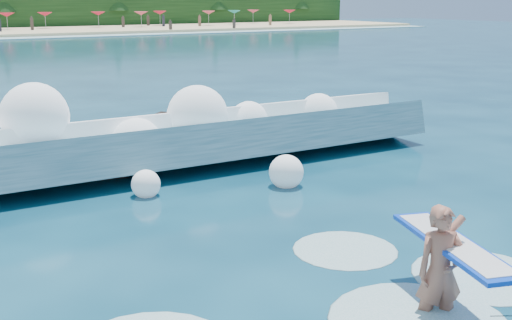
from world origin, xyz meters
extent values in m
plane|color=#082D42|center=(0.00, 0.00, 0.00)|extent=(200.00, 200.00, 0.00)
cube|color=teal|center=(-0.69, 6.59, 0.50)|extent=(20.09, 3.06, 1.68)
cube|color=white|center=(-0.69, 7.39, 1.00)|extent=(20.09, 1.42, 0.78)
cube|color=black|center=(-0.36, 6.88, 0.30)|extent=(1.75, 1.47, 0.86)
cube|color=black|center=(2.34, 8.08, 0.42)|extent=(2.20, 2.19, 1.21)
imported|color=#A35F4C|center=(1.58, -2.84, 0.63)|extent=(0.82, 0.68, 1.91)
cube|color=#0B3CCB|center=(1.86, -2.79, 0.96)|extent=(1.36, 2.67, 0.07)
cube|color=silver|center=(1.86, -2.79, 0.98)|extent=(1.19, 2.43, 0.07)
sphere|color=white|center=(-1.58, 7.28, 1.55)|extent=(1.65, 1.65, 1.65)
sphere|color=white|center=(0.66, 6.42, 0.79)|extent=(1.28, 1.28, 1.28)
sphere|color=white|center=(2.57, 6.85, 1.24)|extent=(1.67, 1.67, 1.67)
sphere|color=white|center=(4.21, 6.89, 0.96)|extent=(1.07, 1.07, 1.07)
sphere|color=white|center=(6.58, 6.77, 0.98)|extent=(1.16, 1.16, 1.16)
sphere|color=white|center=(0.13, 4.53, 0.27)|extent=(0.66, 0.66, 0.66)
sphere|color=white|center=(3.26, 3.54, 0.34)|extent=(0.83, 0.83, 0.83)
ellipsoid|color=silver|center=(3.12, -2.30, 0.00)|extent=(2.19, 2.19, 0.11)
ellipsoid|color=silver|center=(1.95, -0.32, 0.00)|extent=(1.87, 1.87, 0.09)
cone|color=red|center=(11.16, 79.93, 2.25)|extent=(2.00, 2.00, 0.50)
cone|color=red|center=(16.17, 80.78, 2.25)|extent=(2.00, 2.00, 0.50)
cone|color=red|center=(23.37, 80.68, 2.25)|extent=(2.00, 2.00, 0.50)
cone|color=#C93B50|center=(28.95, 78.84, 2.25)|extent=(2.00, 2.00, 0.50)
cone|color=red|center=(32.72, 81.09, 2.25)|extent=(2.00, 2.00, 0.50)
cone|color=#C93B50|center=(39.28, 78.25, 2.25)|extent=(2.00, 2.00, 0.50)
cone|color=#148282|center=(44.64, 80.04, 2.25)|extent=(2.00, 2.00, 0.50)
cone|color=#C93B50|center=(49.40, 82.34, 2.25)|extent=(2.00, 2.00, 0.50)
cone|color=red|center=(53.88, 78.51, 2.25)|extent=(2.00, 2.00, 0.50)
cube|color=#8C664C|center=(47.39, 72.52, 1.08)|extent=(0.35, 0.22, 1.35)
cube|color=#3F332D|center=(40.98, 72.30, 1.11)|extent=(0.35, 0.22, 1.42)
cube|color=#8C664C|center=(53.22, 78.34, 1.18)|extent=(0.35, 0.22, 1.56)
cube|color=#262633|center=(25.83, 68.56, 0.86)|extent=(0.35, 0.22, 1.56)
cube|color=brown|center=(53.78, 81.82, 1.09)|extent=(0.35, 0.22, 1.37)
cube|color=#3F332D|center=(12.87, 80.64, 1.18)|extent=(0.35, 0.22, 1.57)
cube|color=brown|center=(15.94, 78.06, 1.14)|extent=(0.35, 0.22, 1.47)
cube|color=#3F332D|center=(49.20, 75.67, 1.15)|extent=(0.35, 0.22, 1.49)
cube|color=#8C664C|center=(54.72, 79.69, 1.15)|extent=(0.35, 0.22, 1.51)
cube|color=#3F332D|center=(37.35, 81.46, 1.09)|extent=(0.35, 0.22, 1.37)
cube|color=#262633|center=(14.32, 69.82, 0.79)|extent=(0.35, 0.22, 1.42)
camera|label=1|loc=(-4.89, -8.59, 4.33)|focal=45.00mm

